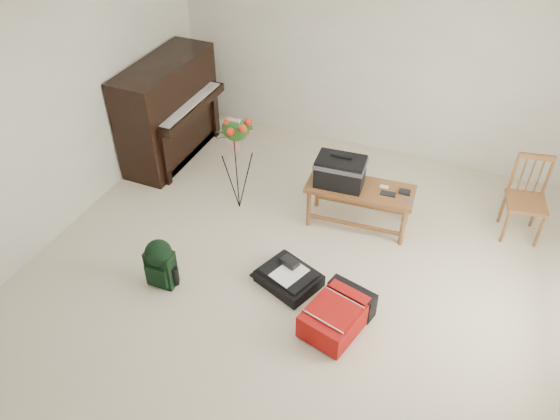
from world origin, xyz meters
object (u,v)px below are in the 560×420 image
at_px(piano, 170,112).
at_px(flower_stand, 237,165).
at_px(green_backpack, 160,262).
at_px(black_duffel, 289,277).
at_px(red_suitcase, 339,311).
at_px(dining_chair, 527,199).
at_px(bench, 347,176).

bearing_deg(piano, flower_stand, -27.97).
height_order(piano, green_backpack, piano).
bearing_deg(black_duffel, red_suitcase, -3.93).
relative_size(dining_chair, flower_stand, 0.77).
relative_size(bench, green_backpack, 2.18).
xyz_separation_m(bench, dining_chair, (1.78, 0.56, -0.17)).
xyz_separation_m(piano, dining_chair, (4.20, 0.11, -0.16)).
xyz_separation_m(black_duffel, flower_stand, (-0.97, 0.89, 0.49)).
distance_m(black_duffel, green_backpack, 1.24).
bearing_deg(green_backpack, dining_chair, 32.46).
relative_size(dining_chair, black_duffel, 1.35).
bearing_deg(dining_chair, green_backpack, -155.41).
distance_m(red_suitcase, black_duffel, 0.65).
distance_m(piano, bench, 2.47).
distance_m(bench, green_backpack, 2.08).
xyz_separation_m(piano, black_duffel, (2.23, -1.56, -0.52)).
xyz_separation_m(piano, red_suitcase, (2.82, -1.83, -0.45)).
distance_m(dining_chair, flower_stand, 3.05).
height_order(bench, black_duffel, bench).
height_order(bench, dining_chair, dining_chair).
bearing_deg(black_duffel, dining_chair, 61.37).
bearing_deg(flower_stand, black_duffel, -46.16).
bearing_deg(black_duffel, piano, 166.33).
height_order(red_suitcase, flower_stand, flower_stand).
xyz_separation_m(dining_chair, black_duffel, (-1.97, -1.66, -0.36)).
height_order(bench, red_suitcase, bench).
height_order(piano, bench, piano).
bearing_deg(dining_chair, flower_stand, -175.30).
height_order(piano, dining_chair, piano).
distance_m(bench, flower_stand, 1.19).
distance_m(piano, black_duffel, 2.77).
distance_m(black_duffel, flower_stand, 1.41).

